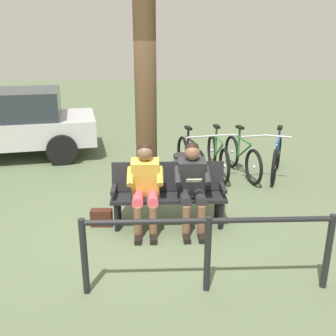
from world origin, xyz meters
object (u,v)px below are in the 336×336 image
(litter_bin, at_px, (184,176))
(parked_car, at_px, (1,123))
(person_companion, at_px, (145,183))
(bicycle_red, at_px, (191,158))
(bicycle_silver, at_px, (277,158))
(tree_trunk, at_px, (145,79))
(bicycle_black, at_px, (242,157))
(handbag, at_px, (102,218))
(bench, at_px, (168,189))
(person_reading, at_px, (192,183))
(bicycle_blue, at_px, (218,156))

(litter_bin, xyz_separation_m, parked_car, (3.91, -2.42, 0.41))
(person_companion, height_order, bicycle_red, person_companion)
(bicycle_silver, bearing_deg, tree_trunk, -47.68)
(bicycle_black, relative_size, bicycle_red, 1.01)
(handbag, height_order, tree_trunk, tree_trunk)
(bicycle_black, bearing_deg, bench, -48.89)
(bench, xyz_separation_m, person_companion, (0.32, 0.17, 0.16))
(person_reading, bearing_deg, bench, -27.24)
(person_reading, height_order, handbag, person_reading)
(person_companion, height_order, bicycle_black, person_companion)
(bicycle_black, bearing_deg, person_companion, -52.03)
(handbag, xyz_separation_m, litter_bin, (-1.24, -1.03, 0.25))
(bicycle_silver, bearing_deg, handbag, -35.67)
(parked_car, bearing_deg, litter_bin, 136.31)
(person_reading, relative_size, parked_car, 0.27)
(bicycle_blue, relative_size, parked_car, 0.37)
(litter_bin, xyz_separation_m, bicycle_black, (-1.18, -1.03, -0.01))
(bench, distance_m, bicycle_blue, 2.29)
(bicycle_silver, xyz_separation_m, bicycle_black, (0.66, -0.03, 0.00))
(bicycle_red, bearing_deg, bicycle_silver, 76.31)
(person_reading, bearing_deg, litter_bin, -89.19)
(bench, distance_m, bicycle_black, 2.46)
(person_reading, distance_m, handbag, 1.39)
(bench, distance_m, handbag, 1.03)
(person_reading, relative_size, bicycle_black, 0.73)
(bench, bearing_deg, bicycle_silver, -138.71)
(tree_trunk, xyz_separation_m, bicycle_black, (-1.80, -1.00, -1.58))
(person_companion, relative_size, tree_trunk, 0.31)
(person_companion, height_order, litter_bin, person_companion)
(tree_trunk, distance_m, bicycle_red, 2.02)
(litter_bin, relative_size, bicycle_red, 0.44)
(tree_trunk, bearing_deg, parked_car, -35.96)
(bicycle_blue, bearing_deg, bench, -31.47)
(bicycle_silver, height_order, parked_car, parked_car)
(person_companion, distance_m, litter_bin, 1.29)
(handbag, relative_size, parked_car, 0.07)
(litter_bin, bearing_deg, bench, 72.82)
(handbag, relative_size, bicycle_silver, 0.19)
(handbag, bearing_deg, bicycle_silver, -146.63)
(handbag, xyz_separation_m, bicycle_silver, (-3.09, -2.03, 0.24))
(bicycle_black, relative_size, bicycle_blue, 0.99)
(litter_bin, height_order, bicycle_blue, bicycle_blue)
(person_companion, bearing_deg, tree_trunk, -90.39)
(tree_trunk, height_order, bicycle_black, tree_trunk)
(litter_bin, bearing_deg, bicycle_black, -138.89)
(parked_car, bearing_deg, person_companion, 121.22)
(tree_trunk, relative_size, bicycle_blue, 2.31)
(person_reading, xyz_separation_m, litter_bin, (0.03, -1.09, -0.30))
(bench, relative_size, litter_bin, 2.20)
(person_reading, height_order, bicycle_black, person_reading)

